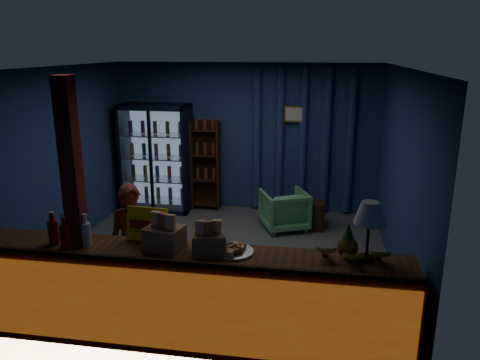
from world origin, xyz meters
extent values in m
plane|color=#515154|center=(0.00, 0.00, 0.00)|extent=(4.60, 4.60, 0.00)
plane|color=navy|center=(0.00, 2.20, 1.30)|extent=(4.60, 0.00, 4.60)
plane|color=navy|center=(0.00, -2.20, 1.30)|extent=(4.60, 0.00, 4.60)
plane|color=navy|center=(-2.30, 0.00, 1.30)|extent=(0.00, 4.40, 4.40)
plane|color=navy|center=(2.30, 0.00, 1.30)|extent=(0.00, 4.40, 4.40)
plane|color=#472D19|center=(0.00, 0.00, 2.60)|extent=(4.60, 4.60, 0.00)
cube|color=brown|center=(0.00, -1.90, 0.47)|extent=(4.40, 0.55, 0.95)
cube|color=red|center=(0.00, -2.19, 0.47)|extent=(4.35, 0.02, 0.81)
cube|color=#3C2213|center=(0.00, -2.17, 0.97)|extent=(4.40, 0.04, 0.04)
cube|color=maroon|center=(-1.05, -1.90, 1.30)|extent=(0.16, 0.16, 2.60)
cube|color=black|center=(-1.55, 2.12, 0.95)|extent=(1.20, 0.06, 1.90)
cube|color=black|center=(-2.12, 1.85, 0.95)|extent=(0.06, 0.60, 1.90)
cube|color=black|center=(-0.98, 1.85, 0.95)|extent=(0.06, 0.60, 1.90)
cube|color=black|center=(-1.55, 1.85, 1.86)|extent=(1.20, 0.60, 0.08)
cube|color=black|center=(-1.55, 1.85, 0.04)|extent=(1.20, 0.60, 0.08)
cube|color=#99B2D8|center=(-1.55, 2.07, 0.95)|extent=(1.08, 0.02, 1.74)
cube|color=white|center=(-1.55, 1.57, 0.95)|extent=(1.12, 0.02, 1.78)
cube|color=black|center=(-1.55, 1.55, 0.95)|extent=(0.05, 0.05, 1.80)
cube|color=silver|center=(-1.55, 1.85, 0.17)|extent=(1.08, 0.48, 0.02)
cylinder|color=#C6561C|center=(-2.00, 1.85, 0.30)|extent=(0.07, 0.07, 0.22)
cylinder|color=#265C17|center=(-1.77, 1.85, 0.30)|extent=(0.07, 0.07, 0.22)
cylinder|color=gold|center=(-1.55, 1.85, 0.30)|extent=(0.07, 0.07, 0.22)
cylinder|color=navy|center=(-1.32, 1.85, 0.30)|extent=(0.07, 0.07, 0.22)
cylinder|color=maroon|center=(-1.10, 1.85, 0.30)|extent=(0.07, 0.07, 0.22)
cube|color=silver|center=(-1.55, 1.85, 0.57)|extent=(1.08, 0.48, 0.02)
cylinder|color=#265C17|center=(-2.00, 1.85, 0.70)|extent=(0.07, 0.07, 0.22)
cylinder|color=gold|center=(-1.77, 1.85, 0.70)|extent=(0.07, 0.07, 0.22)
cylinder|color=navy|center=(-1.55, 1.85, 0.70)|extent=(0.07, 0.07, 0.22)
cylinder|color=maroon|center=(-1.32, 1.85, 0.70)|extent=(0.07, 0.07, 0.22)
cylinder|color=#C6561C|center=(-1.10, 1.85, 0.70)|extent=(0.07, 0.07, 0.22)
cube|color=silver|center=(-1.55, 1.85, 0.97)|extent=(1.08, 0.48, 0.02)
cylinder|color=gold|center=(-2.00, 1.85, 1.10)|extent=(0.07, 0.07, 0.22)
cylinder|color=navy|center=(-1.77, 1.85, 1.10)|extent=(0.07, 0.07, 0.22)
cylinder|color=maroon|center=(-1.55, 1.85, 1.10)|extent=(0.07, 0.07, 0.22)
cylinder|color=#C6561C|center=(-1.32, 1.85, 1.10)|extent=(0.07, 0.07, 0.22)
cylinder|color=#265C17|center=(-1.10, 1.85, 1.10)|extent=(0.07, 0.07, 0.22)
cube|color=silver|center=(-1.55, 1.85, 1.37)|extent=(1.08, 0.48, 0.02)
cylinder|color=navy|center=(-2.00, 1.85, 1.50)|extent=(0.07, 0.07, 0.22)
cylinder|color=maroon|center=(-1.77, 1.85, 1.50)|extent=(0.07, 0.07, 0.22)
cylinder|color=#C6561C|center=(-1.55, 1.85, 1.50)|extent=(0.07, 0.07, 0.22)
cylinder|color=#265C17|center=(-1.32, 1.85, 1.50)|extent=(0.07, 0.07, 0.22)
cylinder|color=gold|center=(-1.10, 1.85, 1.50)|extent=(0.07, 0.07, 0.22)
cube|color=#3C2213|center=(-0.70, 2.15, 0.80)|extent=(0.50, 0.02, 1.60)
cube|color=#3C2213|center=(-0.93, 2.02, 0.80)|extent=(0.03, 0.28, 1.60)
cube|color=#3C2213|center=(-0.46, 2.02, 0.80)|extent=(0.03, 0.28, 1.60)
cube|color=#3C2213|center=(-0.70, 2.02, 0.10)|extent=(0.46, 0.26, 0.02)
cube|color=#3C2213|center=(-0.70, 2.02, 0.55)|extent=(0.46, 0.26, 0.02)
cube|color=#3C2213|center=(-0.70, 2.02, 1.00)|extent=(0.46, 0.26, 0.02)
cube|color=#3C2213|center=(-0.70, 2.02, 1.45)|extent=(0.46, 0.26, 0.02)
cylinder|color=navy|center=(0.20, 2.14, 1.30)|extent=(0.14, 0.14, 2.50)
cylinder|color=navy|center=(0.60, 2.14, 1.30)|extent=(0.14, 0.14, 2.50)
cylinder|color=navy|center=(1.00, 2.14, 1.30)|extent=(0.14, 0.14, 2.50)
cylinder|color=navy|center=(1.40, 2.14, 1.30)|extent=(0.14, 0.14, 2.50)
cylinder|color=navy|center=(1.80, 2.14, 1.30)|extent=(0.14, 0.14, 2.50)
cube|color=gold|center=(0.85, 2.10, 1.75)|extent=(0.36, 0.03, 0.28)
cube|color=silver|center=(0.85, 2.08, 1.75)|extent=(0.30, 0.01, 0.22)
imported|color=maroon|center=(-0.72, -1.35, 0.71)|extent=(0.59, 0.48, 1.42)
imported|color=#61C27A|center=(0.77, 1.26, 0.32)|extent=(0.90, 0.91, 0.64)
cube|color=#3C2213|center=(1.16, 1.37, 0.23)|extent=(0.52, 0.39, 0.45)
cylinder|color=#3C2213|center=(1.16, 1.37, 0.50)|extent=(0.09, 0.09, 0.09)
cube|color=#FFF30D|center=(-0.41, -1.69, 1.12)|extent=(0.44, 0.12, 0.35)
cube|color=red|center=(-0.41, -1.71, 1.12)|extent=(0.37, 0.06, 0.09)
cylinder|color=red|center=(-1.30, -1.92, 1.07)|extent=(0.10, 0.10, 0.24)
cylinder|color=red|center=(-1.30, -1.92, 1.24)|extent=(0.05, 0.05, 0.09)
cylinder|color=white|center=(-1.30, -1.92, 1.28)|extent=(0.05, 0.05, 0.02)
cylinder|color=red|center=(-1.13, -2.00, 1.07)|extent=(0.10, 0.10, 0.24)
cylinder|color=red|center=(-1.13, -2.00, 1.24)|extent=(0.05, 0.05, 0.09)
cylinder|color=white|center=(-1.13, -2.00, 1.28)|extent=(0.05, 0.05, 0.02)
cylinder|color=silver|center=(-0.96, -1.92, 1.07)|extent=(0.10, 0.10, 0.24)
cylinder|color=silver|center=(-0.96, -1.92, 1.24)|extent=(0.05, 0.05, 0.09)
cylinder|color=white|center=(-0.96, -1.92, 1.28)|extent=(0.05, 0.05, 0.02)
cube|color=#8B6243|center=(0.27, -1.88, 1.05)|extent=(0.36, 0.32, 0.20)
cube|color=#FF9A38|center=(0.19, -1.90, 1.22)|extent=(0.09, 0.07, 0.13)
cube|color=#C06F24|center=(0.27, -1.88, 1.22)|extent=(0.09, 0.07, 0.13)
cube|color=#FF9A38|center=(0.35, -1.86, 1.22)|extent=(0.09, 0.07, 0.13)
cube|color=#8B6243|center=(-0.18, -1.85, 1.06)|extent=(0.40, 0.35, 0.22)
cube|color=#FF9A38|center=(-0.26, -1.84, 1.24)|extent=(0.10, 0.08, 0.14)
cube|color=#C06F24|center=(-0.18, -1.85, 1.24)|extent=(0.10, 0.08, 0.14)
cube|color=#FF9A38|center=(-0.09, -1.87, 1.24)|extent=(0.10, 0.08, 0.14)
cylinder|color=silver|center=(0.49, -1.83, 0.96)|extent=(0.40, 0.40, 0.02)
cube|color=#FF9A38|center=(0.57, -1.83, 0.99)|extent=(0.09, 0.06, 0.04)
cube|color=#C06F24|center=(0.55, -1.78, 0.99)|extent=(0.10, 0.10, 0.04)
cube|color=#FF9A38|center=(0.49, -1.76, 0.99)|extent=(0.06, 0.09, 0.04)
cube|color=#C06F24|center=(0.44, -1.78, 0.99)|extent=(0.10, 0.10, 0.04)
cube|color=#FF9A38|center=(0.42, -1.83, 0.99)|extent=(0.09, 0.06, 0.04)
cube|color=#C06F24|center=(0.44, -1.89, 0.99)|extent=(0.10, 0.10, 0.04)
cube|color=#FF9A38|center=(0.49, -1.91, 0.99)|extent=(0.06, 0.09, 0.04)
cube|color=#C06F24|center=(0.55, -1.89, 0.99)|extent=(0.10, 0.10, 0.04)
cylinder|color=black|center=(1.74, -1.80, 0.97)|extent=(0.13, 0.13, 0.04)
cylinder|color=black|center=(1.74, -1.80, 1.17)|extent=(0.03, 0.03, 0.40)
cone|color=white|center=(1.74, -1.80, 1.42)|extent=(0.29, 0.29, 0.20)
sphere|color=#8C5E19|center=(1.56, -1.77, 1.06)|extent=(0.20, 0.20, 0.20)
cone|color=#2F5C1F|center=(1.56, -1.77, 1.22)|extent=(0.11, 0.11, 0.15)
camera|label=1|loc=(1.24, -5.87, 2.83)|focal=35.00mm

